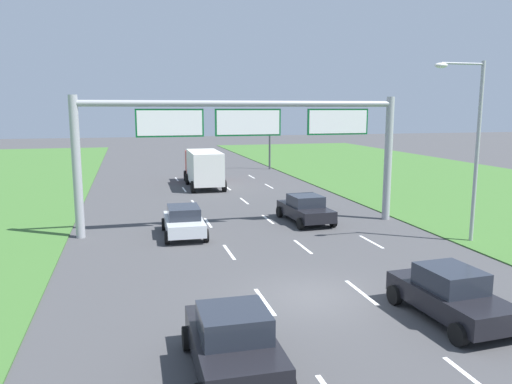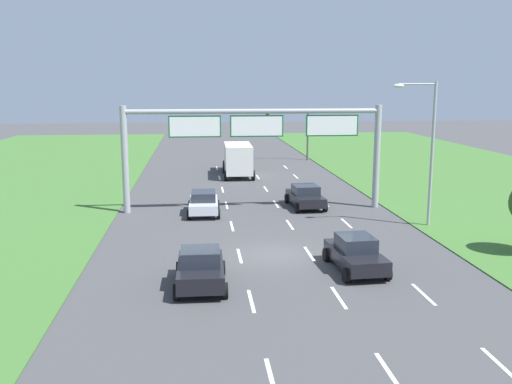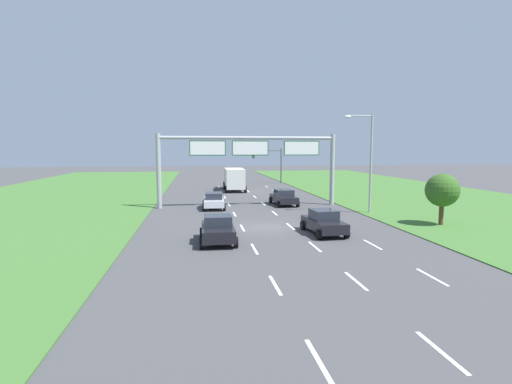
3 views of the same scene
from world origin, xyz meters
TOP-DOWN VIEW (x-y plane):
  - ground_plane at (0.00, 0.00)m, footprint 200.00×200.00m
  - lane_dashes_inner_left at (-1.75, 6.00)m, footprint 0.14×50.40m
  - lane_dashes_inner_right at (1.75, 6.00)m, footprint 0.14×50.40m
  - lane_dashes_slip at (5.25, 6.00)m, footprint 0.14×50.40m
  - car_near_red at (3.33, -2.73)m, footprint 2.28×4.25m
  - car_lead_silver at (-3.70, -4.18)m, footprint 2.20×3.99m
  - car_mid_lane at (3.62, 10.82)m, footprint 2.34×4.40m
  - car_far_ahead at (-3.37, 9.42)m, footprint 2.15×4.01m
  - box_truck at (0.01, 25.42)m, footprint 2.81×7.91m
  - sign_gantry at (0.18, 10.34)m, footprint 17.24×0.44m
  - traffic_light_mast at (6.60, 35.27)m, footprint 4.76×0.49m
  - street_lamp at (9.55, 4.84)m, footprint 2.61×0.32m

SIDE VIEW (x-z plane):
  - ground_plane at x=0.00m, z-range 0.00..0.00m
  - lane_dashes_inner_left at x=-1.75m, z-range 0.00..0.01m
  - lane_dashes_inner_right at x=1.75m, z-range 0.00..0.01m
  - lane_dashes_slip at x=5.25m, z-range 0.00..0.01m
  - car_mid_lane at x=3.62m, z-range 0.00..1.54m
  - car_far_ahead at x=-3.37m, z-range 0.02..1.52m
  - car_near_red at x=3.33m, z-range -0.02..1.59m
  - car_lead_silver at x=-3.70m, z-range -0.02..1.64m
  - box_truck at x=0.01m, z-range 0.15..3.11m
  - traffic_light_mast at x=6.60m, z-range 1.07..6.67m
  - sign_gantry at x=0.18m, z-range 1.48..8.48m
  - street_lamp at x=9.55m, z-range 0.83..9.33m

